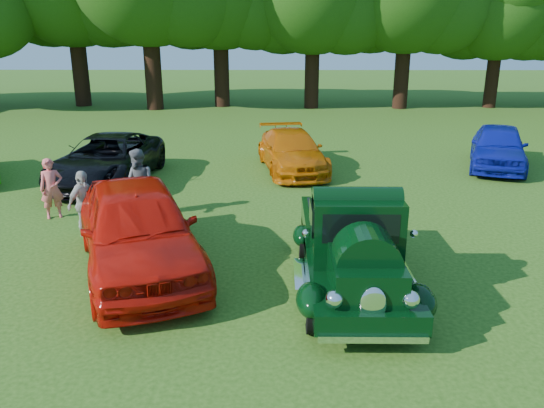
{
  "coord_description": "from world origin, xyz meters",
  "views": [
    {
      "loc": [
        0.47,
        -8.02,
        4.29
      ],
      "look_at": [
        0.37,
        1.88,
        1.1
      ],
      "focal_mm": 35.0,
      "sensor_mm": 36.0,
      "label": 1
    }
  ],
  "objects_px": {
    "spectator_grey": "(139,184)",
    "spectator_white": "(83,204)",
    "back_car_black": "(107,159)",
    "back_car_blue": "(498,147)",
    "red_convertible": "(138,228)",
    "spectator_pink": "(52,189)",
    "back_car_orange": "(292,151)",
    "hero_pickup": "(353,248)"
  },
  "relations": [
    {
      "from": "spectator_grey",
      "to": "spectator_white",
      "type": "bearing_deg",
      "value": -75.69
    },
    {
      "from": "back_car_black",
      "to": "back_car_blue",
      "type": "relative_size",
      "value": 1.21
    },
    {
      "from": "red_convertible",
      "to": "back_car_blue",
      "type": "relative_size",
      "value": 1.18
    },
    {
      "from": "spectator_pink",
      "to": "spectator_white",
      "type": "xyz_separation_m",
      "value": [
        1.19,
        -1.19,
        0.0
      ]
    },
    {
      "from": "red_convertible",
      "to": "spectator_white",
      "type": "relative_size",
      "value": 3.35
    },
    {
      "from": "red_convertible",
      "to": "back_car_black",
      "type": "distance_m",
      "value": 6.72
    },
    {
      "from": "back_car_orange",
      "to": "back_car_black",
      "type": "bearing_deg",
      "value": -174.5
    },
    {
      "from": "hero_pickup",
      "to": "back_car_orange",
      "type": "relative_size",
      "value": 1.0
    },
    {
      "from": "hero_pickup",
      "to": "red_convertible",
      "type": "xyz_separation_m",
      "value": [
        -3.91,
        0.67,
        0.09
      ]
    },
    {
      "from": "back_car_orange",
      "to": "back_car_blue",
      "type": "bearing_deg",
      "value": -6.17
    },
    {
      "from": "hero_pickup",
      "to": "back_car_blue",
      "type": "height_order",
      "value": "hero_pickup"
    },
    {
      "from": "hero_pickup",
      "to": "spectator_grey",
      "type": "relative_size",
      "value": 2.66
    },
    {
      "from": "back_car_orange",
      "to": "back_car_blue",
      "type": "height_order",
      "value": "back_car_blue"
    },
    {
      "from": "hero_pickup",
      "to": "red_convertible",
      "type": "distance_m",
      "value": 3.97
    },
    {
      "from": "back_car_orange",
      "to": "spectator_white",
      "type": "distance_m",
      "value": 7.6
    },
    {
      "from": "spectator_grey",
      "to": "back_car_black",
      "type": "bearing_deg",
      "value": 168.19
    },
    {
      "from": "spectator_white",
      "to": "red_convertible",
      "type": "bearing_deg",
      "value": -113.07
    },
    {
      "from": "back_car_orange",
      "to": "spectator_pink",
      "type": "distance_m",
      "value": 7.59
    },
    {
      "from": "spectator_pink",
      "to": "hero_pickup",
      "type": "bearing_deg",
      "value": -56.09
    },
    {
      "from": "red_convertible",
      "to": "back_car_orange",
      "type": "xyz_separation_m",
      "value": [
        3.06,
        7.76,
        -0.2
      ]
    },
    {
      "from": "spectator_grey",
      "to": "spectator_white",
      "type": "distance_m",
      "value": 1.58
    },
    {
      "from": "spectator_pink",
      "to": "spectator_white",
      "type": "distance_m",
      "value": 1.68
    },
    {
      "from": "hero_pickup",
      "to": "spectator_pink",
      "type": "height_order",
      "value": "hero_pickup"
    },
    {
      "from": "spectator_white",
      "to": "back_car_blue",
      "type": "bearing_deg",
      "value": -36.79
    },
    {
      "from": "spectator_grey",
      "to": "back_car_blue",
      "type": "bearing_deg",
      "value": 74.62
    },
    {
      "from": "hero_pickup",
      "to": "back_car_black",
      "type": "relative_size",
      "value": 0.87
    },
    {
      "from": "back_car_blue",
      "to": "spectator_white",
      "type": "distance_m",
      "value": 13.24
    },
    {
      "from": "back_car_black",
      "to": "spectator_white",
      "type": "distance_m",
      "value": 4.51
    },
    {
      "from": "back_car_black",
      "to": "back_car_orange",
      "type": "height_order",
      "value": "back_car_black"
    },
    {
      "from": "back_car_black",
      "to": "spectator_white",
      "type": "bearing_deg",
      "value": -75.56
    },
    {
      "from": "red_convertible",
      "to": "back_car_orange",
      "type": "distance_m",
      "value": 8.34
    },
    {
      "from": "back_car_blue",
      "to": "spectator_grey",
      "type": "relative_size",
      "value": 2.52
    },
    {
      "from": "spectator_white",
      "to": "spectator_pink",
      "type": "bearing_deg",
      "value": 69.23
    },
    {
      "from": "back_car_orange",
      "to": "spectator_pink",
      "type": "xyz_separation_m",
      "value": [
        -5.91,
        -4.77,
        0.09
      ]
    },
    {
      "from": "back_car_orange",
      "to": "spectator_grey",
      "type": "distance_m",
      "value": 6.03
    },
    {
      "from": "back_car_orange",
      "to": "spectator_white",
      "type": "xyz_separation_m",
      "value": [
        -4.72,
        -5.96,
        0.1
      ]
    },
    {
      "from": "back_car_orange",
      "to": "spectator_pink",
      "type": "height_order",
      "value": "spectator_pink"
    },
    {
      "from": "red_convertible",
      "to": "hero_pickup",
      "type": "bearing_deg",
      "value": -31.19
    },
    {
      "from": "hero_pickup",
      "to": "back_car_blue",
      "type": "xyz_separation_m",
      "value": [
        6.02,
        8.87,
        -0.03
      ]
    },
    {
      "from": "hero_pickup",
      "to": "spectator_white",
      "type": "bearing_deg",
      "value": 156.06
    },
    {
      "from": "back_car_black",
      "to": "hero_pickup",
      "type": "bearing_deg",
      "value": -43.45
    },
    {
      "from": "red_convertible",
      "to": "spectator_pink",
      "type": "bearing_deg",
      "value": 112.14
    }
  ]
}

